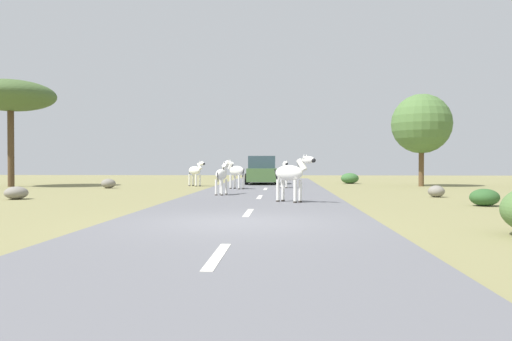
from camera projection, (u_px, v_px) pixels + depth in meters
name	position (u px, v px, depth m)	size (l,w,h in m)	color
ground_plane	(237.00, 224.00, 10.83)	(90.00, 90.00, 0.00)	olive
road	(242.00, 223.00, 10.82)	(6.00, 64.00, 0.05)	slate
lane_markings	(238.00, 228.00, 9.82)	(0.16, 56.00, 0.01)	silver
zebra_0	(283.00, 171.00, 25.95)	(0.64, 1.51, 1.45)	silver
zebra_1	(222.00, 175.00, 20.16)	(0.53, 1.43, 1.36)	silver
zebra_2	(236.00, 171.00, 24.87)	(1.25, 1.28, 1.50)	silver
zebra_3	(195.00, 171.00, 28.91)	(1.28, 1.27, 1.51)	silver
zebra_4	(291.00, 174.00, 16.31)	(1.44, 1.22, 1.58)	silver
car_0	(262.00, 171.00, 31.04)	(2.14, 4.40, 1.74)	#476B38
tree_0	(422.00, 124.00, 28.73)	(3.45, 3.45, 5.37)	brown
tree_2	(11.00, 96.00, 28.23)	(4.97, 4.97, 6.08)	#4C3823
bush_1	(350.00, 178.00, 32.64)	(1.17, 1.05, 0.70)	#386633
bush_3	(485.00, 197.00, 15.43)	(0.90, 0.81, 0.54)	#2D5628
rock_1	(436.00, 191.00, 19.51)	(0.63, 0.67, 0.46)	gray
rock_2	(16.00, 193.00, 18.33)	(0.84, 0.83, 0.48)	gray
rock_4	(108.00, 183.00, 26.52)	(0.76, 0.71, 0.51)	gray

